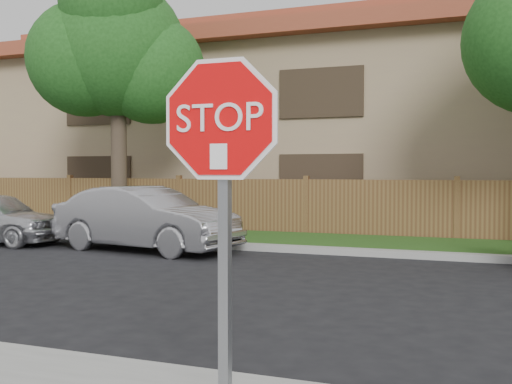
% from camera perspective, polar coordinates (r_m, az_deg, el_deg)
% --- Properties ---
extents(far_curb, '(70.00, 0.30, 0.15)m').
position_cam_1_polar(far_curb, '(13.02, 18.04, -5.86)').
color(far_curb, gray).
rests_on(far_curb, ground).
extents(grass_strip, '(70.00, 3.00, 0.12)m').
position_cam_1_polar(grass_strip, '(14.66, 18.33, -5.04)').
color(grass_strip, '#1E4714').
rests_on(grass_strip, ground).
extents(fence, '(70.00, 0.12, 1.60)m').
position_cam_1_polar(fence, '(16.18, 18.58, -1.75)').
color(fence, brown).
rests_on(fence, ground).
extents(apartment_building, '(35.20, 9.20, 7.20)m').
position_cam_1_polar(apartment_building, '(21.81, 19.19, 6.37)').
color(apartment_building, tan).
rests_on(apartment_building, ground).
extents(tree_left, '(4.80, 3.90, 7.78)m').
position_cam_1_polar(tree_left, '(17.52, -13.20, 13.11)').
color(tree_left, '#382B21').
rests_on(tree_left, ground).
extents(stop_sign, '(1.01, 0.13, 2.55)m').
position_cam_1_polar(stop_sign, '(3.56, -3.29, 1.77)').
color(stop_sign, gray).
rests_on(stop_sign, sidewalk_near).
extents(sedan_left, '(4.69, 2.28, 1.48)m').
position_cam_1_polar(sedan_left, '(13.93, -10.46, -2.53)').
color(sedan_left, '#A4A3A8').
rests_on(sedan_left, ground).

